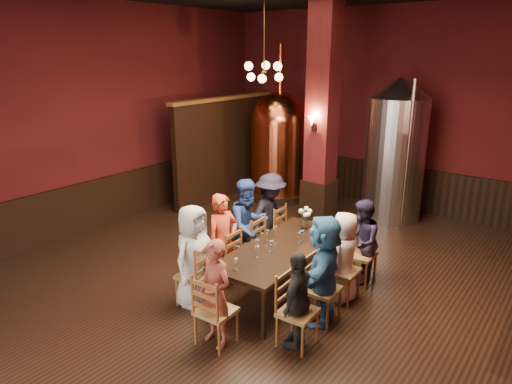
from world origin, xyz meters
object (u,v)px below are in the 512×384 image
Objects in this scene: copper_kettle at (279,144)px; steel_vessel at (395,150)px; rose_vase at (305,215)px; dining_table at (282,250)px; person_1 at (223,241)px; person_0 at (194,256)px; person_2 at (248,225)px.

copper_kettle is 1.22× the size of steel_vessel.
rose_vase is at bearing -93.03° from steel_vessel.
dining_table is 0.91m from person_1.
steel_vessel is at bearing 86.97° from rose_vase.
steel_vessel is (0.90, 4.51, 0.77)m from person_1.
person_1 is at bearing -3.71° from person_0.
copper_kettle reaches higher than dining_table.
dining_table is at bearing -54.94° from copper_kettle.
copper_kettle is at bearing 34.57° from person_1.
steel_vessel is (0.93, 3.85, 0.73)m from person_2.
steel_vessel reaches higher than rose_vase.
dining_table is 0.81× the size of steel_vessel.
rose_vase is (0.76, 0.52, 0.20)m from person_2.
person_1 is 0.66m from person_2.
person_0 is (-0.80, -1.04, 0.07)m from dining_table.
person_1 is 1.41m from rose_vase.
person_0 is at bearing -99.51° from steel_vessel.
person_2 is at bearing -62.57° from copper_kettle.
steel_vessel is at bearing -15.96° from person_0.
person_1 is at bearing -162.13° from person_2.
person_1 is 0.49× the size of steel_vessel.
rose_vase is at bearing -49.61° from copper_kettle.
dining_table is 0.92m from person_2.
person_2 is at bearing -145.31° from rose_vase.
dining_table is at bearing -93.34° from person_2.
person_0 is at bearing -162.13° from person_2.
person_0 is at bearing -68.56° from copper_kettle.
copper_kettle reaches higher than person_1.
person_0 is at bearing -130.36° from dining_table.
person_2 reaches higher than person_0.
person_1 is at bearing -121.49° from rose_vase.
person_1 is 4.04× the size of rose_vase.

